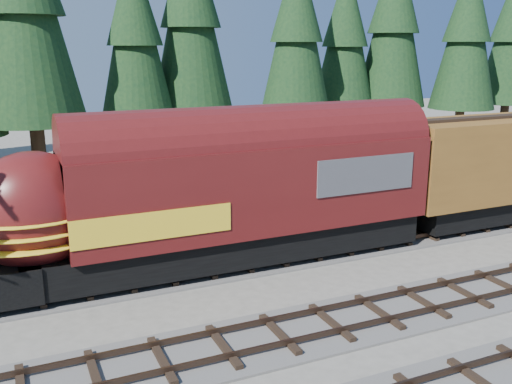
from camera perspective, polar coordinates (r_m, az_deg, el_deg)
name	(u,v)px	position (r m, az deg, el deg)	size (l,w,h in m)	color
ground	(359,289)	(21.13, 10.28, -9.52)	(120.00, 120.00, 0.00)	#6B665B
track_siding	(484,223)	(30.18, 21.85, -2.88)	(68.00, 3.20, 0.33)	#4C4947
track_spur	(33,198)	(34.88, -21.45, -0.60)	(32.00, 3.20, 0.33)	#4C4947
depot	(245,158)	(29.11, -1.11, 3.47)	(12.80, 7.00, 5.30)	gold
conifer_backdrop	(211,24)	(43.26, -4.49, 16.42)	(80.29, 24.08, 16.53)	black
locomotive	(209,201)	(21.76, -4.68, -0.86)	(17.70, 3.52, 4.81)	black
pickup_truck_a	(46,247)	(24.05, -20.30, -5.17)	(2.66, 5.78, 1.60)	black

